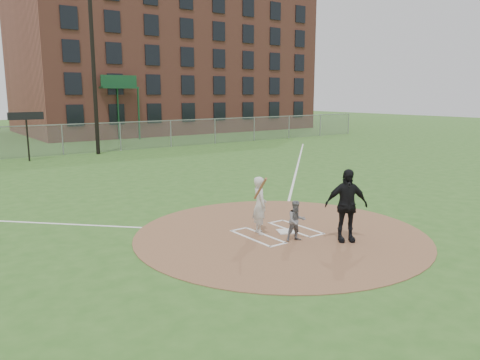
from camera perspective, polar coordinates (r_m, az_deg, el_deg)
ground at (r=13.68m, az=4.96°, el=-6.61°), size 140.00×140.00×0.00m
dirt_circle at (r=13.68m, az=4.96°, el=-6.57°), size 8.40×8.40×0.02m
home_plate at (r=13.83m, az=5.65°, el=-6.27°), size 0.64×0.64×0.03m
foul_line_first at (r=26.10m, az=7.00°, el=1.60°), size 17.04×17.04×0.01m
catcher at (r=12.93m, az=6.88°, el=-4.97°), size 0.65×0.57×1.13m
umpire at (r=13.05m, az=12.81°, el=-3.02°), size 1.26×1.03×2.01m
batters_boxes at (r=13.78m, az=4.55°, el=-6.36°), size 2.08×1.88×0.01m
batter_at_plate at (r=13.44m, az=2.42°, el=-3.08°), size 0.65×1.06×1.78m
outfield_fence at (r=33.13m, az=-20.82°, el=4.64°), size 56.08×0.08×2.03m
brick_warehouse at (r=53.88m, az=-8.98°, el=14.11°), size 30.00×17.17×15.00m
light_pole at (r=32.73m, az=-17.52°, el=14.59°), size 1.20×0.30×12.22m
scoreboard_sign at (r=30.71m, az=-24.61°, el=6.53°), size 2.00×0.10×2.93m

